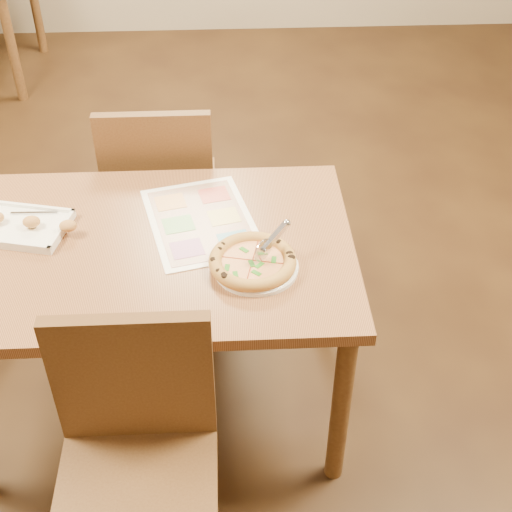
{
  "coord_description": "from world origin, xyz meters",
  "views": [
    {
      "loc": [
        0.26,
        -1.75,
        2.11
      ],
      "look_at": [
        0.34,
        -0.13,
        0.77
      ],
      "focal_mm": 50.0,
      "sensor_mm": 36.0,
      "label": 1
    }
  ],
  "objects_px": {
    "dining_table": "(148,265)",
    "pizza_cutter": "(271,241)",
    "chair_near": "(135,435)",
    "plate": "(256,267)",
    "menu": "(201,221)",
    "pizza": "(253,261)",
    "chair_far": "(160,179)",
    "appetizer_tray": "(22,226)"
  },
  "relations": [
    {
      "from": "plate",
      "to": "pizza_cutter",
      "type": "height_order",
      "value": "pizza_cutter"
    },
    {
      "from": "dining_table",
      "to": "chair_far",
      "type": "bearing_deg",
      "value": 90.0
    },
    {
      "from": "pizza_cutter",
      "to": "menu",
      "type": "height_order",
      "value": "pizza_cutter"
    },
    {
      "from": "dining_table",
      "to": "pizza",
      "type": "distance_m",
      "value": 0.37
    },
    {
      "from": "pizza_cutter",
      "to": "menu",
      "type": "bearing_deg",
      "value": 89.14
    },
    {
      "from": "pizza",
      "to": "appetizer_tray",
      "type": "relative_size",
      "value": 0.72
    },
    {
      "from": "chair_near",
      "to": "pizza",
      "type": "relative_size",
      "value": 1.79
    },
    {
      "from": "chair_near",
      "to": "appetizer_tray",
      "type": "xyz_separation_m",
      "value": [
        -0.4,
        0.7,
        0.17
      ]
    },
    {
      "from": "appetizer_tray",
      "to": "chair_near",
      "type": "bearing_deg",
      "value": -60.3
    },
    {
      "from": "dining_table",
      "to": "pizza",
      "type": "height_order",
      "value": "pizza"
    },
    {
      "from": "pizza",
      "to": "pizza_cutter",
      "type": "bearing_deg",
      "value": 24.93
    },
    {
      "from": "plate",
      "to": "pizza",
      "type": "relative_size",
      "value": 0.97
    },
    {
      "from": "chair_far",
      "to": "pizza_cutter",
      "type": "bearing_deg",
      "value": 118.69
    },
    {
      "from": "dining_table",
      "to": "pizza",
      "type": "bearing_deg",
      "value": -21.5
    },
    {
      "from": "chair_far",
      "to": "plate",
      "type": "height_order",
      "value": "chair_far"
    },
    {
      "from": "chair_near",
      "to": "plate",
      "type": "bearing_deg",
      "value": 54.1
    },
    {
      "from": "chair_far",
      "to": "pizza_cutter",
      "type": "relative_size",
      "value": 4.23
    },
    {
      "from": "pizza_cutter",
      "to": "plate",
      "type": "bearing_deg",
      "value": 167.54
    },
    {
      "from": "chair_near",
      "to": "pizza_cutter",
      "type": "height_order",
      "value": "chair_near"
    },
    {
      "from": "chair_far",
      "to": "dining_table",
      "type": "bearing_deg",
      "value": 90.0
    },
    {
      "from": "chair_near",
      "to": "pizza_cutter",
      "type": "bearing_deg",
      "value": 52.28
    },
    {
      "from": "dining_table",
      "to": "appetizer_tray",
      "type": "xyz_separation_m",
      "value": [
        -0.4,
        0.09,
        0.1
      ]
    },
    {
      "from": "chair_far",
      "to": "pizza",
      "type": "distance_m",
      "value": 0.82
    },
    {
      "from": "dining_table",
      "to": "appetizer_tray",
      "type": "distance_m",
      "value": 0.42
    },
    {
      "from": "chair_near",
      "to": "plate",
      "type": "distance_m",
      "value": 0.6
    },
    {
      "from": "chair_near",
      "to": "plate",
      "type": "relative_size",
      "value": 1.85
    },
    {
      "from": "dining_table",
      "to": "pizza",
      "type": "relative_size",
      "value": 4.95
    },
    {
      "from": "chair_near",
      "to": "pizza",
      "type": "distance_m",
      "value": 0.6
    },
    {
      "from": "chair_near",
      "to": "dining_table",
      "type": "bearing_deg",
      "value": 90.0
    },
    {
      "from": "dining_table",
      "to": "chair_far",
      "type": "distance_m",
      "value": 0.61
    },
    {
      "from": "pizza_cutter",
      "to": "menu",
      "type": "relative_size",
      "value": 0.24
    },
    {
      "from": "chair_near",
      "to": "plate",
      "type": "xyz_separation_m",
      "value": [
        0.34,
        0.47,
        0.16
      ]
    },
    {
      "from": "chair_near",
      "to": "pizza_cutter",
      "type": "distance_m",
      "value": 0.67
    },
    {
      "from": "dining_table",
      "to": "pizza_cutter",
      "type": "distance_m",
      "value": 0.43
    },
    {
      "from": "plate",
      "to": "pizza",
      "type": "bearing_deg",
      "value": 157.22
    },
    {
      "from": "chair_far",
      "to": "pizza_cutter",
      "type": "distance_m",
      "value": 0.84
    },
    {
      "from": "dining_table",
      "to": "plate",
      "type": "height_order",
      "value": "plate"
    },
    {
      "from": "pizza",
      "to": "menu",
      "type": "relative_size",
      "value": 0.58
    },
    {
      "from": "pizza",
      "to": "chair_near",
      "type": "bearing_deg",
      "value": -124.85
    },
    {
      "from": "dining_table",
      "to": "pizza_cutter",
      "type": "xyz_separation_m",
      "value": [
        0.39,
        -0.1,
        0.17
      ]
    },
    {
      "from": "chair_far",
      "to": "appetizer_tray",
      "type": "bearing_deg",
      "value": 52.05
    },
    {
      "from": "dining_table",
      "to": "pizza_cutter",
      "type": "relative_size",
      "value": 11.71
    }
  ]
}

